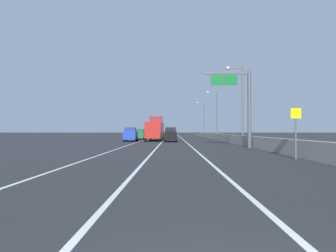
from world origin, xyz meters
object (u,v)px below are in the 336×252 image
speed_advisory_sign (296,129)px  lamp_post_right_second (240,99)px  overhead_sign_gantry (242,99)px  car_blue_2 (131,134)px  car_black_0 (171,135)px  lamp_post_right_fourth (203,116)px  box_truck (155,129)px  car_green_1 (140,134)px  lamp_post_right_third (215,111)px

speed_advisory_sign → lamp_post_right_second: bearing=86.7°
overhead_sign_gantry → car_blue_2: bearing=128.3°
overhead_sign_gantry → car_black_0: size_ratio=1.71×
lamp_post_right_fourth → car_black_0: 41.51m
speed_advisory_sign → box_truck: 33.93m
speed_advisory_sign → car_blue_2: 31.61m
speed_advisory_sign → car_green_1: 41.05m
lamp_post_right_second → box_truck: bearing=131.6°
car_green_1 → car_blue_2: (-0.27, -10.28, 0.09)m
overhead_sign_gantry → lamp_post_right_fourth: lamp_post_right_fourth is taller
lamp_post_right_fourth → car_green_1: bearing=-116.7°
car_green_1 → lamp_post_right_second: bearing=-52.9°
lamp_post_right_fourth → box_truck: bearing=-107.8°
box_truck → car_green_1: bearing=116.5°
lamp_post_right_fourth → lamp_post_right_second: bearing=-90.2°
lamp_post_right_second → box_truck: size_ratio=0.98×
car_green_1 → box_truck: 7.24m
lamp_post_right_second → car_green_1: 24.26m
lamp_post_right_second → lamp_post_right_fourth: (0.19, 48.00, 0.00)m
car_blue_2 → box_truck: 5.25m
lamp_post_right_fourth → car_blue_2: bearing=-110.7°
lamp_post_right_second → car_black_0: lamp_post_right_second is taller
overhead_sign_gantry → car_green_1: size_ratio=1.63×
lamp_post_right_fourth → box_truck: size_ratio=0.98×
lamp_post_right_fourth → car_blue_2: size_ratio=2.35×
speed_advisory_sign → car_green_1: speed_advisory_sign is taller
lamp_post_right_second → car_black_0: (-8.60, 7.68, -4.47)m
car_black_0 → overhead_sign_gantry: bearing=-65.6°
lamp_post_right_second → car_blue_2: 17.63m
overhead_sign_gantry → car_black_0: 17.39m
lamp_post_right_third → lamp_post_right_fourth: bearing=90.2°
speed_advisory_sign → lamp_post_right_fourth: bearing=88.9°
lamp_post_right_fourth → car_blue_2: (-14.84, -39.28, -4.46)m
lamp_post_right_second → box_truck: 17.22m
overhead_sign_gantry → car_blue_2: overhead_sign_gantry is taller
car_black_0 → box_truck: bearing=117.7°
lamp_post_right_second → car_green_1: bearing=127.1°
lamp_post_right_third → car_blue_2: 21.83m
car_black_0 → car_green_1: bearing=117.0°
car_blue_2 → car_black_0: bearing=-9.8°
car_black_0 → lamp_post_right_second: bearing=-41.8°
car_blue_2 → car_green_1: bearing=88.5°
overhead_sign_gantry → box_truck: size_ratio=0.77×
overhead_sign_gantry → car_blue_2: 21.38m
lamp_post_right_second → car_blue_2: bearing=149.2°
car_green_1 → box_truck: (3.21, -6.43, 0.87)m
lamp_post_right_third → overhead_sign_gantry: bearing=-93.4°
lamp_post_right_third → car_green_1: (-14.66, -5.00, -4.55)m
lamp_post_right_second → lamp_post_right_third: bearing=89.3°
lamp_post_right_second → box_truck: (-11.17, 12.57, -3.68)m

